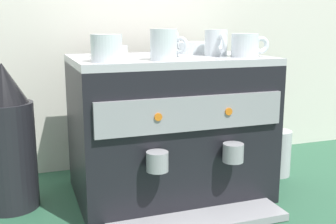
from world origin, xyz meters
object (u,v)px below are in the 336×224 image
object	(u,v)px
ceramic_cup_0	(170,45)
ceramic_cup_4	(106,48)
ceramic_bowl_1	(192,48)
espresso_machine	(169,127)
coffee_grinder	(8,141)
milk_pitcher	(277,153)
ceramic_bowl_0	(110,51)
ceramic_cup_1	(164,45)
ceramic_cup_3	(216,43)
ceramic_cup_2	(246,45)

from	to	relation	value
ceramic_cup_0	ceramic_cup_4	xyz separation A→B (m)	(-0.21, -0.12, 0.00)
ceramic_bowl_1	espresso_machine	bearing A→B (deg)	-140.48
ceramic_cup_0	coffee_grinder	xyz separation A→B (m)	(-0.47, 0.05, -0.26)
espresso_machine	milk_pitcher	size ratio (longest dim) A/B	3.54
ceramic_bowl_1	coffee_grinder	bearing A→B (deg)	-175.89
ceramic_bowl_1	ceramic_cup_4	bearing A→B (deg)	-146.97
ceramic_bowl_0	ceramic_bowl_1	distance (m)	0.28
ceramic_cup_1	ceramic_cup_3	size ratio (longest dim) A/B	0.96
ceramic_bowl_0	ceramic_bowl_1	xyz separation A→B (m)	(0.28, 0.04, 0.00)
milk_pitcher	ceramic_bowl_1	bearing A→B (deg)	166.38
ceramic_bowl_1	coffee_grinder	distance (m)	0.63
ceramic_bowl_1	milk_pitcher	size ratio (longest dim) A/B	0.77
ceramic_cup_2	ceramic_cup_4	xyz separation A→B (m)	(-0.41, -0.02, 0.00)
ceramic_bowl_0	milk_pitcher	size ratio (longest dim) A/B	0.65
ceramic_cup_0	coffee_grinder	bearing A→B (deg)	173.79
ceramic_cup_2	ceramic_bowl_0	bearing A→B (deg)	157.59
ceramic_cup_2	coffee_grinder	distance (m)	0.73
ceramic_cup_1	ceramic_cup_2	xyz separation A→B (m)	(0.26, 0.03, -0.01)
ceramic_cup_4	milk_pitcher	world-z (taller)	ceramic_cup_4
ceramic_cup_3	milk_pitcher	world-z (taller)	ceramic_cup_3
ceramic_cup_0	ceramic_cup_1	bearing A→B (deg)	-117.06
ceramic_bowl_0	ceramic_cup_1	bearing A→B (deg)	-58.86
ceramic_cup_1	ceramic_cup_2	distance (m)	0.26
ceramic_bowl_0	ceramic_cup_3	bearing A→B (deg)	-15.92
ceramic_bowl_1	milk_pitcher	world-z (taller)	ceramic_bowl_1
ceramic_cup_4	ceramic_bowl_1	xyz separation A→B (m)	(0.32, 0.21, -0.02)
ceramic_bowl_1	milk_pitcher	bearing A→B (deg)	-13.62
milk_pitcher	ceramic_cup_3	bearing A→B (deg)	-169.37
ceramic_cup_0	ceramic_cup_4	bearing A→B (deg)	-151.34
milk_pitcher	ceramic_cup_4	bearing A→B (deg)	-167.43
ceramic_cup_0	ceramic_bowl_1	xyz separation A→B (m)	(0.11, 0.09, -0.02)
ceramic_cup_0	ceramic_bowl_1	bearing A→B (deg)	40.57
ceramic_cup_0	ceramic_cup_2	xyz separation A→B (m)	(0.20, -0.09, -0.00)
ceramic_cup_0	milk_pitcher	bearing A→B (deg)	2.93
ceramic_cup_1	milk_pitcher	bearing A→B (deg)	16.84
coffee_grinder	ceramic_bowl_0	bearing A→B (deg)	1.14
ceramic_bowl_1	milk_pitcher	distance (m)	0.47
espresso_machine	coffee_grinder	distance (m)	0.46
ceramic_cup_4	milk_pitcher	bearing A→B (deg)	12.57
espresso_machine	milk_pitcher	bearing A→B (deg)	3.11
espresso_machine	ceramic_cup_4	distance (m)	0.34
espresso_machine	ceramic_cup_4	bearing A→B (deg)	-150.98
ceramic_cup_4	ceramic_cup_0	bearing A→B (deg)	28.66
ceramic_cup_2	ceramic_bowl_1	distance (m)	0.21
ceramic_cup_0	ceramic_cup_2	world-z (taller)	ceramic_cup_0
ceramic_bowl_0	coffee_grinder	xyz separation A→B (m)	(-0.30, -0.01, -0.24)
ceramic_cup_4	ceramic_bowl_0	world-z (taller)	ceramic_cup_4
ceramic_bowl_0	coffee_grinder	size ratio (longest dim) A/B	0.25
ceramic_cup_4	ceramic_bowl_0	xyz separation A→B (m)	(0.05, 0.17, -0.02)
ceramic_cup_2	ceramic_cup_3	world-z (taller)	ceramic_cup_3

